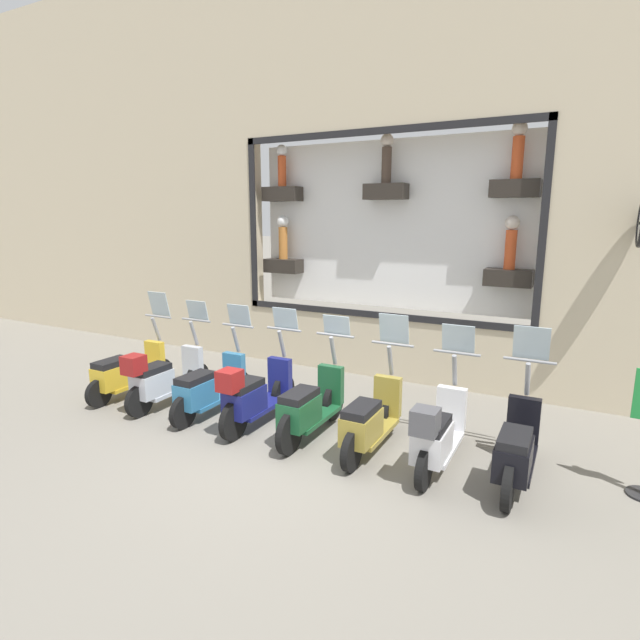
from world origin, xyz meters
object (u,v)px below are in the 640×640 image
Objects in this scene: scooter_green_3 at (310,407)px; scooter_teal_5 at (208,388)px; scooter_silver_6 at (162,378)px; scooter_black_0 at (516,449)px; scooter_white_1 at (437,433)px; scooter_olive_2 at (370,420)px; scooter_navy_4 at (254,395)px; scooter_yellow_7 at (127,372)px.

scooter_teal_5 reaches higher than scooter_green_3.
scooter_black_0 is at bearing -89.29° from scooter_silver_6.
scooter_white_1 is 0.88m from scooter_olive_2.
scooter_silver_6 is (-0.07, 5.27, 0.03)m from scooter_black_0.
scooter_yellow_7 reaches higher than scooter_navy_4.
scooter_navy_4 reaches higher than scooter_teal_5.
scooter_silver_6 is (-0.01, 1.76, -0.02)m from scooter_navy_4.
scooter_silver_6 reaches higher than scooter_green_3.
scooter_yellow_7 reaches higher than scooter_olive_2.
scooter_navy_4 is (-0.06, 1.76, 0.05)m from scooter_olive_2.
scooter_white_1 is at bearing 94.44° from scooter_black_0.
scooter_navy_4 is 2.64m from scooter_yellow_7.
scooter_olive_2 is 0.99× the size of scooter_navy_4.
scooter_yellow_7 is (0.05, 2.64, -0.07)m from scooter_navy_4.
scooter_white_1 is 2.64m from scooter_navy_4.
scooter_green_3 is at bearing 87.75° from scooter_white_1.
scooter_navy_4 is 1.01× the size of scooter_teal_5.
scooter_black_0 reaches higher than scooter_silver_6.
scooter_olive_2 is at bearing -88.19° from scooter_navy_4.
scooter_silver_6 is at bearing 90.30° from scooter_navy_4.
scooter_green_3 is 3.51m from scooter_yellow_7.
scooter_white_1 is 1.00× the size of scooter_silver_6.
scooter_green_3 is at bearing -88.55° from scooter_silver_6.
scooter_yellow_7 reaches higher than scooter_white_1.
scooter_black_0 is 1.00× the size of scooter_olive_2.
scooter_olive_2 is at bearing -88.94° from scooter_silver_6.
scooter_yellow_7 reaches higher than scooter_silver_6.
scooter_olive_2 is (0.07, 0.88, -0.03)m from scooter_white_1.
scooter_navy_4 reaches higher than scooter_green_3.
scooter_black_0 is 1.00× the size of scooter_silver_6.
scooter_green_3 is 1.00× the size of scooter_navy_4.
scooter_olive_2 is 0.88m from scooter_green_3.
scooter_white_1 is 1.00× the size of scooter_teal_5.
scooter_olive_2 is 1.76m from scooter_navy_4.
scooter_green_3 is 1.01× the size of scooter_teal_5.
scooter_yellow_7 reaches higher than scooter_teal_5.
scooter_black_0 is 1.00× the size of scooter_navy_4.
scooter_black_0 is 3.51m from scooter_navy_4.
scooter_yellow_7 is at bearing 90.08° from scooter_green_3.
scooter_navy_4 is 0.88m from scooter_teal_5.
scooter_navy_4 is at bearing -93.37° from scooter_teal_5.
scooter_green_3 is 0.88m from scooter_navy_4.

